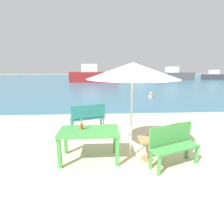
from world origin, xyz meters
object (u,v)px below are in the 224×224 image
(bench_teal_center, at_px, (88,116))
(side_table_wood, at_px, (148,146))
(patio_umbrella, at_px, (133,71))
(boat_barge, at_px, (174,75))
(boat_sailboat, at_px, (94,76))
(swimmer_person, at_px, (151,95))
(boat_tanker, at_px, (215,76))
(picnic_table_green, at_px, (89,135))
(boat_fishing_trawler, at_px, (142,78))
(beer_bottle_amber, at_px, (82,126))
(bench_green_left, at_px, (173,143))

(bench_teal_center, bearing_deg, side_table_wood, -53.42)
(patio_umbrella, xyz_separation_m, boat_barge, (11.90, 26.16, -1.21))
(boat_sailboat, bearing_deg, swimmer_person, -71.92)
(boat_tanker, bearing_deg, swimmer_person, -132.38)
(patio_umbrella, distance_m, boat_barge, 28.76)
(picnic_table_green, bearing_deg, swimmer_person, 65.36)
(picnic_table_green, xyz_separation_m, side_table_wood, (1.40, -0.09, -0.30))
(boat_fishing_trawler, bearing_deg, beer_bottle_amber, -106.22)
(boat_sailboat, xyz_separation_m, boat_barge, (13.74, 3.30, -0.12))
(swimmer_person, xyz_separation_m, boat_tanker, (17.07, 18.70, 0.46))
(boat_tanker, bearing_deg, bench_green_left, -124.67)
(bench_green_left, height_order, boat_fishing_trawler, boat_fishing_trawler)
(boat_sailboat, relative_size, boat_fishing_trawler, 1.81)
(patio_umbrella, height_order, side_table_wood, patio_umbrella)
(bench_green_left, relative_size, swimmer_person, 3.04)
(side_table_wood, relative_size, swimmer_person, 1.32)
(boat_barge, bearing_deg, boat_fishing_trawler, -162.97)
(beer_bottle_amber, height_order, bench_teal_center, beer_bottle_amber)
(bench_green_left, relative_size, boat_fishing_trawler, 0.31)
(side_table_wood, height_order, boat_fishing_trawler, boat_fishing_trawler)
(swimmer_person, distance_m, boat_barge, 19.92)
(bench_teal_center, bearing_deg, patio_umbrella, -58.64)
(bench_teal_center, distance_m, boat_tanker, 32.86)
(picnic_table_green, xyz_separation_m, boat_sailboat, (-0.83, 22.94, 0.38))
(boat_barge, bearing_deg, beer_bottle_amber, -116.55)
(patio_umbrella, height_order, swimmer_person, patio_umbrella)
(beer_bottle_amber, distance_m, bench_green_left, 2.14)
(patio_umbrella, bearing_deg, side_table_wood, -24.05)
(side_table_wood, xyz_separation_m, boat_fishing_trawler, (5.51, 24.49, 0.25))
(boat_sailboat, height_order, boat_barge, boat_sailboat)
(swimmer_person, relative_size, boat_tanker, 0.09)
(patio_umbrella, relative_size, bench_teal_center, 1.84)
(bench_green_left, height_order, swimmer_person, bench_green_left)
(bench_green_left, height_order, boat_barge, boat_barge)
(patio_umbrella, bearing_deg, boat_sailboat, 94.60)
(beer_bottle_amber, relative_size, boat_barge, 0.04)
(beer_bottle_amber, bearing_deg, swimmer_person, 64.25)
(beer_bottle_amber, distance_m, swimmer_person, 9.38)
(beer_bottle_amber, relative_size, boat_sailboat, 0.04)
(patio_umbrella, xyz_separation_m, boat_tanker, (19.95, 27.11, -1.42))
(boat_tanker, bearing_deg, boat_barge, -173.26)
(beer_bottle_amber, distance_m, boat_fishing_trawler, 25.36)
(swimmer_person, bearing_deg, patio_umbrella, -108.92)
(beer_bottle_amber, bearing_deg, bench_green_left, -10.93)
(patio_umbrella, distance_m, boat_fishing_trawler, 25.07)
(picnic_table_green, height_order, side_table_wood, picnic_table_green)
(picnic_table_green, distance_m, bench_teal_center, 2.05)
(swimmer_person, distance_m, boat_sailboat, 15.23)
(beer_bottle_amber, relative_size, bench_green_left, 0.21)
(bench_green_left, bearing_deg, patio_umbrella, 154.26)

